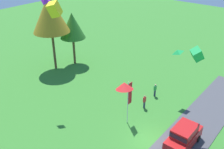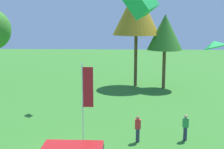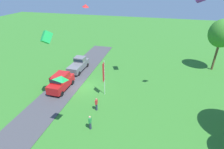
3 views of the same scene
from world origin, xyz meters
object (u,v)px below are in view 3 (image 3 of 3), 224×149
person_beside_suv (90,122)px  kite_diamond_mid_center (62,78)px  car_pickup_near_entrance (79,64)px  person_watching_sky (96,104)px  kite_box_topmost (47,37)px  tree_left_of_center (222,34)px  flag_banner (104,74)px  car_suv_by_flagpole (61,81)px  kite_delta_high_left (86,6)px

person_beside_suv → kite_diamond_mid_center: kite_diamond_mid_center is taller
car_pickup_near_entrance → person_watching_sky: size_ratio=2.95×
kite_box_topmost → tree_left_of_center: bearing=126.1°
car_pickup_near_entrance → flag_banner: size_ratio=1.00×
car_pickup_near_entrance → person_watching_sky: (9.43, 6.54, -0.23)m
car_pickup_near_entrance → car_suv_by_flagpole: 6.36m
tree_left_of_center → person_watching_sky: bearing=-45.4°
tree_left_of_center → kite_box_topmost: bearing=-53.9°
person_beside_suv → person_watching_sky: 3.07m
person_beside_suv → flag_banner: bearing=-176.0°
flag_banner → person_watching_sky: bearing=0.7°
person_watching_sky → kite_box_topmost: (-0.23, -5.32, 7.56)m
car_pickup_near_entrance → kite_delta_high_left: size_ratio=4.86×
person_beside_suv → kite_box_topmost: 10.02m
kite_diamond_mid_center → person_watching_sky: bearing=159.3°
flag_banner → kite_box_topmost: size_ratio=4.36×
flag_banner → kite_diamond_mid_center: (7.18, -1.47, 3.14)m
person_watching_sky → kite_diamond_mid_center: kite_diamond_mid_center is taller
person_beside_suv → tree_left_of_center: 24.87m
tree_left_of_center → kite_delta_high_left: 22.07m
kite_delta_high_left → kite_box_topmost: kite_delta_high_left is taller
kite_diamond_mid_center → car_pickup_near_entrance: bearing=-159.4°
person_watching_sky → tree_left_of_center: bearing=134.6°
kite_delta_high_left → kite_box_topmost: size_ratio=0.90×
person_watching_sky → kite_delta_high_left: size_ratio=1.65×
car_pickup_near_entrance → car_suv_by_flagpole: (6.36, 0.19, 0.19)m
person_watching_sky → tree_left_of_center: (-15.66, 15.85, 5.48)m
car_suv_by_flagpole → flag_banner: size_ratio=0.92×
flag_banner → car_pickup_near_entrance: bearing=-133.7°
person_watching_sky → flag_banner: (-3.21, -0.04, 2.32)m
car_suv_by_flagpole → person_beside_suv: car_suv_by_flagpole is taller
tree_left_of_center → kite_diamond_mid_center: bearing=-41.5°
car_pickup_near_entrance → person_beside_suv: car_pickup_near_entrance is taller
car_suv_by_flagpole → kite_box_topmost: bearing=20.0°
car_pickup_near_entrance → kite_box_topmost: (9.19, 1.23, 7.33)m
car_pickup_near_entrance → kite_delta_high_left: (-2.17, 1.06, 9.23)m
person_beside_suv → kite_diamond_mid_center: size_ratio=1.60×
car_pickup_near_entrance → kite_delta_high_left: bearing=153.9°
car_pickup_near_entrance → kite_box_topmost: size_ratio=4.35×
person_beside_suv → kite_delta_high_left: bearing=-158.1°
person_beside_suv → kite_delta_high_left: 18.39m
kite_box_topmost → flag_banner: bearing=119.4°
tree_left_of_center → flag_banner: (12.45, -15.89, -3.16)m
kite_diamond_mid_center → flag_banner: bearing=168.5°
kite_diamond_mid_center → car_suv_by_flagpole: bearing=-145.5°
car_suv_by_flagpole → person_beside_suv: size_ratio=2.70×
car_pickup_near_entrance → person_watching_sky: car_pickup_near_entrance is taller
flag_banner → kite_delta_high_left: 12.29m
car_pickup_near_entrance → person_beside_suv: bearing=29.1°
car_suv_by_flagpole → flag_banner: (-0.14, 6.31, 1.90)m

